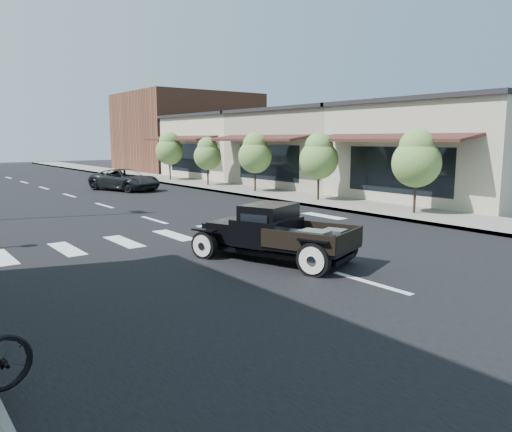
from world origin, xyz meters
TOP-DOWN VIEW (x-y plane):
  - ground at (0.00, 0.00)m, footprint 120.00×120.00m
  - road at (0.00, 15.00)m, footprint 14.00×80.00m
  - road_markings at (0.00, 10.00)m, footprint 12.00×60.00m
  - sidewalk_right at (8.50, 15.00)m, footprint 3.00×80.00m
  - storefront_near at (15.00, 4.00)m, footprint 10.00×9.00m
  - storefront_mid at (15.00, 13.00)m, footprint 10.00×9.00m
  - storefront_far at (15.00, 22.00)m, footprint 10.00×9.00m
  - far_building_right at (15.50, 32.00)m, footprint 11.00×10.00m
  - small_tree_a at (8.30, 1.89)m, footprint 1.83×1.83m
  - small_tree_b at (8.30, 7.10)m, footprint 1.78×1.78m
  - small_tree_c at (8.30, 11.95)m, footprint 1.81×1.81m
  - small_tree_d at (8.30, 16.77)m, footprint 1.68×1.68m
  - small_tree_e at (8.30, 21.75)m, footprint 1.89×1.89m
  - hotrod_pickup at (-0.34, -0.32)m, footprint 3.21×4.49m
  - second_car at (3.38, 17.78)m, footprint 3.38×4.81m

SIDE VIEW (x-z plane):
  - ground at x=0.00m, z-range 0.00..0.00m
  - road_markings at x=0.00m, z-range -0.03..0.03m
  - road at x=0.00m, z-range 0.00..0.02m
  - sidewalk_right at x=8.50m, z-range 0.00..0.15m
  - second_car at x=3.38m, z-range 0.00..1.22m
  - hotrod_pickup at x=-0.34m, z-range 0.00..1.41m
  - small_tree_d at x=8.30m, z-range 0.15..2.94m
  - small_tree_b at x=8.30m, z-range 0.15..3.12m
  - small_tree_c at x=8.30m, z-range 0.15..3.16m
  - small_tree_a at x=8.30m, z-range 0.15..3.20m
  - small_tree_e at x=8.30m, z-range 0.15..3.30m
  - storefront_near at x=15.00m, z-range 0.00..4.50m
  - storefront_mid at x=15.00m, z-range 0.00..4.50m
  - storefront_far at x=15.00m, z-range 0.00..4.50m
  - far_building_right at x=15.50m, z-range 0.00..7.00m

